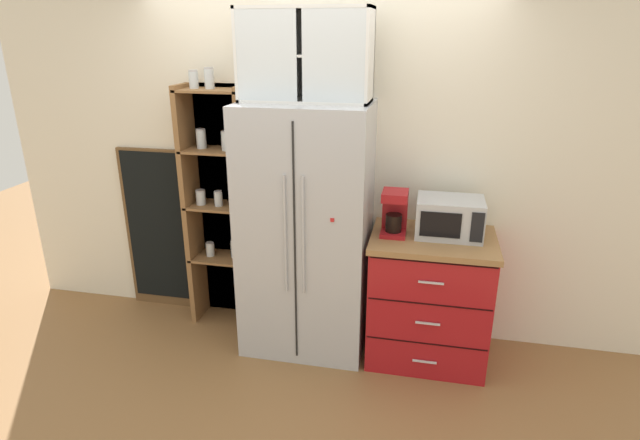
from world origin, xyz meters
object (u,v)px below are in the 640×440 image
(refrigerator, at_px, (306,231))
(microwave, at_px, (449,217))
(coffee_maker, at_px, (395,212))
(bottle_amber, at_px, (435,219))
(mug_navy, at_px, (434,230))
(bottle_cobalt, at_px, (435,217))
(chalkboard_menu, at_px, (160,230))
(mug_cream, at_px, (435,228))

(refrigerator, distance_m, microwave, 1.00)
(coffee_maker, distance_m, bottle_amber, 0.28)
(mug_navy, distance_m, bottle_cobalt, 0.10)
(bottle_amber, height_order, chalkboard_menu, chalkboard_menu)
(microwave, bearing_deg, chalkboard_menu, 174.12)
(coffee_maker, bearing_deg, chalkboard_menu, 171.80)
(mug_cream, bearing_deg, microwave, -2.11)
(microwave, bearing_deg, bottle_amber, 177.73)
(coffee_maker, relative_size, mug_navy, 2.69)
(refrigerator, height_order, coffee_maker, refrigerator)
(mug_cream, relative_size, bottle_amber, 0.42)
(coffee_maker, bearing_deg, mug_cream, 9.41)
(bottle_amber, bearing_deg, coffee_maker, -170.45)
(microwave, bearing_deg, mug_navy, -165.22)
(microwave, bearing_deg, coffee_maker, -173.45)
(mug_navy, height_order, bottle_amber, bottle_amber)
(coffee_maker, distance_m, mug_navy, 0.30)
(coffee_maker, bearing_deg, mug_navy, 3.71)
(mug_navy, bearing_deg, chalkboard_menu, 173.26)
(microwave, xyz_separation_m, coffee_maker, (-0.37, -0.04, 0.03))
(mug_navy, distance_m, chalkboard_menu, 2.24)
(mug_cream, distance_m, bottle_amber, 0.07)
(refrigerator, relative_size, coffee_maker, 5.82)
(bottle_amber, bearing_deg, mug_cream, -9.18)
(microwave, relative_size, bottle_cobalt, 1.71)
(chalkboard_menu, bearing_deg, microwave, -5.88)
(chalkboard_menu, bearing_deg, mug_cream, -6.03)
(mug_navy, xyz_separation_m, bottle_amber, (-0.00, 0.03, 0.07))
(bottle_cobalt, bearing_deg, mug_cream, -86.80)
(refrigerator, bearing_deg, microwave, 3.25)
(mug_cream, distance_m, mug_navy, 0.03)
(mug_navy, height_order, chalkboard_menu, chalkboard_menu)
(coffee_maker, relative_size, bottle_cobalt, 1.20)
(microwave, height_order, bottle_amber, microwave)
(mug_navy, bearing_deg, coffee_maker, -176.29)
(refrigerator, distance_m, chalkboard_menu, 1.37)
(mug_navy, bearing_deg, refrigerator, -177.97)
(bottle_cobalt, relative_size, bottle_amber, 1.00)
(refrigerator, height_order, bottle_amber, refrigerator)
(mug_cream, bearing_deg, bottle_cobalt, 93.20)
(bottle_cobalt, xyz_separation_m, chalkboard_menu, (-2.21, 0.20, -0.35))
(coffee_maker, bearing_deg, refrigerator, -178.72)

